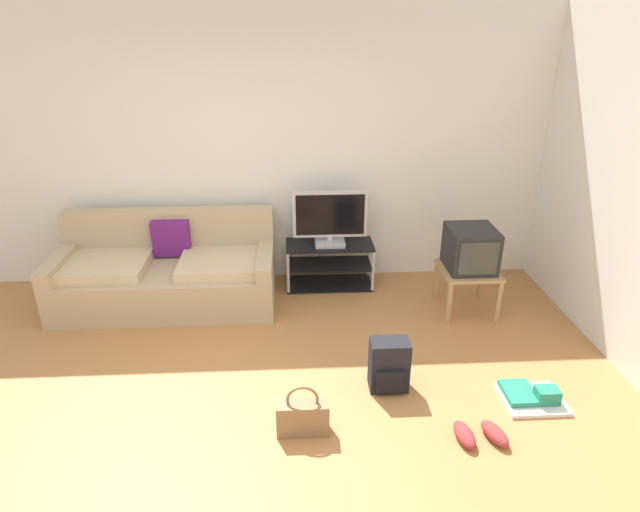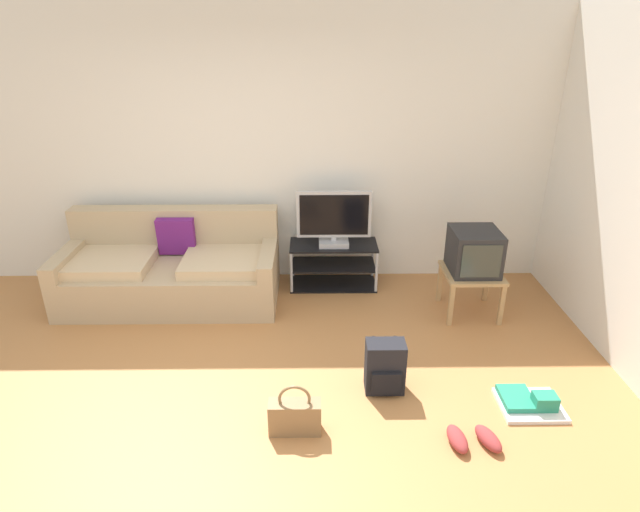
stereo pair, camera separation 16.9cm
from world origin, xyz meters
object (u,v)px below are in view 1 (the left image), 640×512
object	(u,v)px
couch	(168,272)
sneakers_pair	(480,434)
tv_stand	(329,264)
side_table	(468,275)
crt_tv	(471,249)
backpack	(389,365)
flat_tv	(330,219)
floor_tray	(532,397)
handbag	(303,416)

from	to	relation	value
couch	sneakers_pair	world-z (taller)	couch
couch	tv_stand	size ratio (longest dim) A/B	2.32
couch	side_table	bearing A→B (deg)	-6.60
crt_tv	backpack	world-z (taller)	crt_tv
tv_stand	side_table	bearing A→B (deg)	-25.01
couch	flat_tv	distance (m)	1.65
flat_tv	floor_tray	distance (m)	2.42
crt_tv	sneakers_pair	size ratio (longest dim) A/B	1.24
tv_stand	crt_tv	distance (m)	1.42
backpack	floor_tray	world-z (taller)	backpack
tv_stand	flat_tv	bearing A→B (deg)	-90.00
handbag	floor_tray	size ratio (longest dim) A/B	0.86
tv_stand	side_table	xyz separation A→B (m)	(1.24, -0.58, 0.13)
crt_tv	backpack	bearing A→B (deg)	-128.91
backpack	handbag	bearing A→B (deg)	-140.73
backpack	floor_tray	bearing A→B (deg)	-6.73
side_table	sneakers_pair	world-z (taller)	side_table
floor_tray	tv_stand	bearing A→B (deg)	124.47
sneakers_pair	floor_tray	bearing A→B (deg)	35.23
flat_tv	side_table	size ratio (longest dim) A/B	1.43
flat_tv	handbag	distance (m)	2.23
side_table	crt_tv	bearing A→B (deg)	90.00
crt_tv	side_table	bearing A→B (deg)	-90.00
crt_tv	floor_tray	size ratio (longest dim) A/B	1.04
flat_tv	backpack	distance (m)	1.80
side_table	sneakers_pair	xyz separation A→B (m)	(-0.42, -1.71, -0.31)
side_table	sneakers_pair	bearing A→B (deg)	-103.90
sneakers_pair	floor_tray	distance (m)	0.62
couch	handbag	xyz separation A→B (m)	(1.25, -1.89, -0.18)
floor_tray	crt_tv	bearing A→B (deg)	93.40
flat_tv	floor_tray	size ratio (longest dim) A/B	1.69
side_table	sneakers_pair	distance (m)	1.78
tv_stand	floor_tray	distance (m)	2.35
couch	sneakers_pair	xyz separation A→B (m)	(2.40, -2.03, -0.26)
couch	handbag	bearing A→B (deg)	-56.63
couch	floor_tray	size ratio (longest dim) A/B	4.70
couch	backpack	world-z (taller)	couch
couch	backpack	distance (m)	2.39
tv_stand	crt_tv	bearing A→B (deg)	-24.40
tv_stand	sneakers_pair	xyz separation A→B (m)	(0.82, -2.29, -0.18)
flat_tv	crt_tv	size ratio (longest dim) A/B	1.62
handbag	crt_tv	bearing A→B (deg)	45.14
handbag	tv_stand	bearing A→B (deg)	81.26
couch	backpack	size ratio (longest dim) A/B	5.07
backpack	floor_tray	distance (m)	1.04
flat_tv	handbag	world-z (taller)	flat_tv
handbag	flat_tv	bearing A→B (deg)	81.17
couch	flat_tv	size ratio (longest dim) A/B	2.78
side_table	floor_tray	xyz separation A→B (m)	(0.08, -1.35, -0.32)
flat_tv	handbag	bearing A→B (deg)	-98.83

